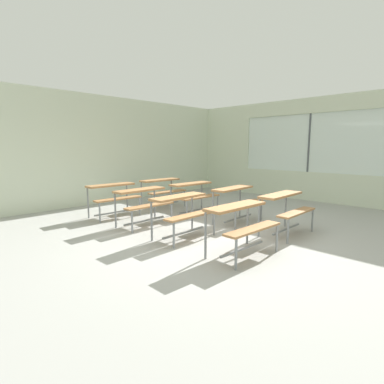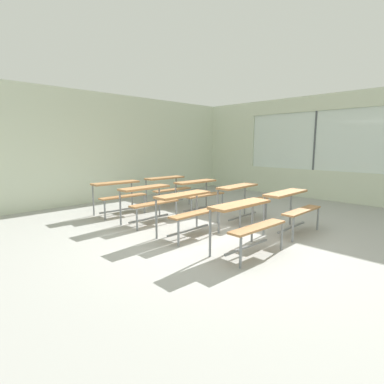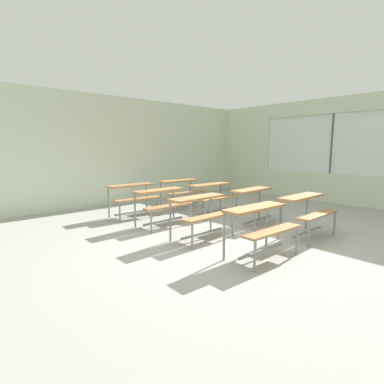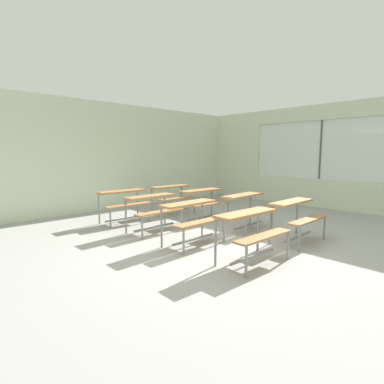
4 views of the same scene
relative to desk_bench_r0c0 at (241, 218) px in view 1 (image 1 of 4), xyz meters
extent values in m
cube|color=#9E9E99|center=(0.24, 0.82, -0.59)|extent=(10.00, 9.00, 0.05)
cube|color=beige|center=(0.24, 5.32, 0.94)|extent=(10.00, 0.12, 3.00)
cube|color=beige|center=(5.24, 0.82, -0.14)|extent=(0.12, 9.00, 0.85)
cube|color=beige|center=(5.24, 0.82, 2.21)|extent=(0.12, 9.00, 0.45)
cube|color=beige|center=(5.24, 4.37, 1.14)|extent=(0.12, 1.90, 1.70)
cube|color=silver|center=(5.24, 1.32, 1.14)|extent=(0.02, 4.20, 1.70)
cube|color=#4C5156|center=(5.24, 1.32, 1.14)|extent=(0.06, 0.05, 1.70)
cube|color=#A87547|center=(0.00, 0.11, 0.16)|extent=(1.11, 0.36, 0.04)
cube|color=#A87547|center=(-0.01, -0.21, -0.12)|extent=(1.11, 0.26, 0.03)
cylinder|color=gray|center=(-0.49, 0.27, -0.20)|extent=(0.04, 0.04, 0.72)
cylinder|color=gray|center=(0.51, 0.23, -0.20)|extent=(0.04, 0.04, 0.72)
cylinder|color=gray|center=(-0.51, -0.28, -0.34)|extent=(0.04, 0.04, 0.44)
cylinder|color=gray|center=(0.49, -0.32, -0.34)|extent=(0.04, 0.04, 0.44)
cube|color=gray|center=(0.00, -0.03, -0.46)|extent=(1.00, 0.06, 0.03)
cube|color=#A87547|center=(1.46, 0.16, 0.16)|extent=(1.10, 0.33, 0.04)
cube|color=#A87547|center=(1.46, -0.16, -0.12)|extent=(1.10, 0.23, 0.03)
cylinder|color=gray|center=(0.96, 0.29, -0.20)|extent=(0.04, 0.04, 0.72)
cylinder|color=gray|center=(1.96, 0.31, -0.20)|extent=(0.04, 0.04, 0.72)
cylinder|color=gray|center=(0.96, -0.26, -0.34)|extent=(0.04, 0.04, 0.44)
cylinder|color=gray|center=(1.96, -0.24, -0.34)|extent=(0.04, 0.04, 0.44)
cube|color=gray|center=(1.46, 0.02, -0.46)|extent=(1.00, 0.04, 0.03)
cube|color=#A87547|center=(-0.02, 1.34, 0.16)|extent=(1.11, 0.34, 0.04)
cube|color=#A87547|center=(-0.01, 1.02, -0.12)|extent=(1.10, 0.24, 0.03)
cylinder|color=gray|center=(-0.52, 1.47, -0.20)|extent=(0.04, 0.04, 0.72)
cylinder|color=gray|center=(0.48, 1.49, -0.20)|extent=(0.04, 0.04, 0.72)
cylinder|color=gray|center=(-0.51, 0.92, -0.34)|extent=(0.04, 0.04, 0.44)
cylinder|color=gray|center=(0.49, 0.94, -0.34)|extent=(0.04, 0.04, 0.44)
cube|color=gray|center=(-0.02, 1.20, -0.46)|extent=(1.00, 0.05, 0.03)
cube|color=#A87547|center=(1.53, 1.30, 0.16)|extent=(1.11, 0.37, 0.04)
cube|color=#A87547|center=(1.54, 0.98, -0.12)|extent=(1.11, 0.27, 0.03)
cylinder|color=gray|center=(1.02, 1.42, -0.20)|extent=(0.04, 0.04, 0.72)
cylinder|color=gray|center=(2.02, 1.46, -0.20)|extent=(0.04, 0.04, 0.72)
cylinder|color=gray|center=(1.04, 0.87, -0.34)|extent=(0.04, 0.04, 0.44)
cylinder|color=gray|center=(2.04, 0.91, -0.34)|extent=(0.04, 0.04, 0.44)
cube|color=gray|center=(1.53, 1.16, -0.46)|extent=(1.00, 0.08, 0.03)
cube|color=#A87547|center=(0.00, 2.52, 0.16)|extent=(1.11, 0.35, 0.04)
cube|color=#A87547|center=(0.01, 2.20, -0.12)|extent=(1.10, 0.25, 0.03)
cylinder|color=gray|center=(-0.50, 2.65, -0.20)|extent=(0.04, 0.04, 0.72)
cylinder|color=gray|center=(0.50, 2.68, -0.20)|extent=(0.04, 0.04, 0.72)
cylinder|color=gray|center=(-0.49, 2.10, -0.34)|extent=(0.04, 0.04, 0.44)
cylinder|color=gray|center=(0.51, 2.13, -0.34)|extent=(0.04, 0.04, 0.44)
cube|color=gray|center=(0.01, 2.38, -0.46)|extent=(1.00, 0.05, 0.03)
cube|color=#A87547|center=(1.46, 2.49, 0.16)|extent=(1.11, 0.37, 0.04)
cube|color=#A87547|center=(1.45, 2.17, -0.12)|extent=(1.11, 0.27, 0.03)
cylinder|color=gray|center=(0.97, 2.66, -0.20)|extent=(0.04, 0.04, 0.72)
cylinder|color=gray|center=(1.97, 2.61, -0.20)|extent=(0.04, 0.04, 0.72)
cylinder|color=gray|center=(0.94, 2.11, -0.34)|extent=(0.04, 0.04, 0.44)
cylinder|color=gray|center=(1.94, 2.06, -0.34)|extent=(0.04, 0.04, 0.44)
cube|color=gray|center=(1.46, 2.35, -0.46)|extent=(1.00, 0.08, 0.03)
cube|color=#A87547|center=(0.00, 3.64, 0.16)|extent=(1.11, 0.36, 0.04)
cube|color=#A87547|center=(-0.01, 3.32, -0.12)|extent=(1.11, 0.26, 0.03)
cylinder|color=gray|center=(-0.50, 3.80, -0.20)|extent=(0.04, 0.04, 0.72)
cylinder|color=gray|center=(0.50, 3.77, -0.20)|extent=(0.04, 0.04, 0.72)
cylinder|color=gray|center=(-0.52, 3.25, -0.34)|extent=(0.04, 0.04, 0.44)
cylinder|color=gray|center=(0.48, 3.22, -0.34)|extent=(0.04, 0.04, 0.44)
cube|color=gray|center=(-0.01, 3.50, -0.46)|extent=(1.00, 0.07, 0.03)
cube|color=#A87547|center=(1.46, 3.64, 0.16)|extent=(1.11, 0.36, 0.04)
cube|color=#A87547|center=(1.45, 3.32, -0.12)|extent=(1.11, 0.26, 0.03)
cylinder|color=gray|center=(0.97, 3.80, -0.20)|extent=(0.04, 0.04, 0.72)
cylinder|color=gray|center=(1.97, 3.76, -0.20)|extent=(0.04, 0.04, 0.72)
cylinder|color=gray|center=(0.94, 3.25, -0.34)|extent=(0.04, 0.04, 0.44)
cylinder|color=gray|center=(1.94, 3.21, -0.34)|extent=(0.04, 0.04, 0.44)
cube|color=gray|center=(1.45, 3.50, -0.46)|extent=(1.00, 0.07, 0.03)
camera|label=1|loc=(-3.56, -2.48, 1.04)|focal=28.00mm
camera|label=2|loc=(-3.56, -2.48, 1.04)|focal=28.00mm
camera|label=3|loc=(-3.56, -2.48, 1.04)|focal=28.00mm
camera|label=4|loc=(-3.56, -2.48, 1.04)|focal=28.00mm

